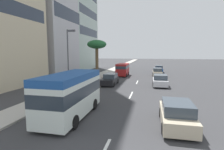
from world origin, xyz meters
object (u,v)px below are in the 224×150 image
Objects in this scene: car_lead at (157,72)px; street_lamp at (69,54)px; minibus_second at (71,93)px; pedestrian_near_lamp at (80,78)px; car_third at (159,69)px; van_fifth at (123,69)px; car_fourth at (177,114)px; car_sixth at (110,79)px; palm_tree at (97,46)px; car_seventh at (160,80)px.

street_lamp is (-17.49, 10.05, 3.64)m from car_lead.
minibus_second reaches higher than pedestrian_near_lamp.
car_third is at bearing -23.52° from street_lamp.
van_fifth is at bearing 99.62° from car_lead.
van_fifth reaches higher than car_third.
car_fourth is at bearing 17.07° from van_fifth.
van_fifth is 1.06× the size of car_sixth.
car_third is 26.78m from street_lamp.
palm_tree is at bearing 30.00° from car_fourth.
car_sixth is 4.29m from pedestrian_near_lamp.
car_sixth is (-9.83, 0.22, -0.64)m from van_fifth.
car_third is (30.88, -7.30, -0.93)m from minibus_second.
car_seventh is at bearing 35.67° from van_fifth.
car_fourth is 0.96× the size of car_sixth.
minibus_second is 1.32× the size of van_fifth.
car_sixth is 8.89m from palm_tree.
car_sixth is at bearing -159.38° from pedestrian_near_lamp.
car_sixth is at bearing -25.77° from street_lamp.
minibus_second is 3.93× the size of pedestrian_near_lamp.
palm_tree is at bearing -95.93° from pedestrian_near_lamp.
car_seventh is at bearing -173.85° from pedestrian_near_lamp.
car_seventh is 0.64× the size of street_lamp.
palm_tree reaches higher than car_third.
car_third is at bearing 157.33° from car_sixth.
street_lamp reaches higher than car_sixth.
van_fifth reaches higher than car_sixth.
car_sixth is at bearing 28.89° from car_fourth.
car_lead is 0.65× the size of minibus_second.
minibus_second is 0.95× the size of street_lamp.
car_fourth is 0.65× the size of street_lamp.
street_lamp is at bearing 91.46° from pedestrian_near_lamp.
minibus_second reaches higher than car_seventh.
car_seventh is (13.56, -6.79, -0.96)m from minibus_second.
car_seventh is 11.01m from pedestrian_near_lamp.
car_fourth is 13.71m from car_seventh.
street_lamp is (6.69, 10.44, 3.64)m from car_fourth.
car_third is at bearing -44.36° from palm_tree.
street_lamp is at bearing -153.36° from minibus_second.
van_fifth is 7.04m from palm_tree.
van_fifth is (22.91, -0.08, -0.31)m from minibus_second.
car_seventh is (-10.48, -0.02, -0.01)m from car_lead.
car_third is 31.03m from car_fourth.
car_fourth is 2.68× the size of pedestrian_near_lamp.
car_sixth reaches higher than car_seventh.
car_fourth is 24.12m from van_fifth.
van_fifth is at bearing 179.80° from minibus_second.
car_fourth is at bearing -178.46° from car_seventh.
car_lead is 10.48m from car_seventh.
palm_tree reaches higher than car_seventh.
van_fifth is at bearing 178.74° from car_sixth.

